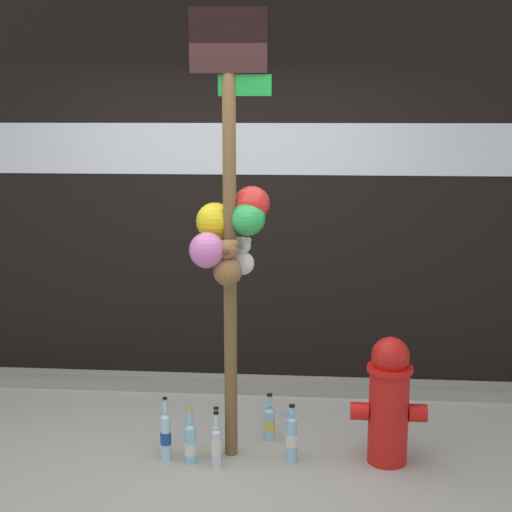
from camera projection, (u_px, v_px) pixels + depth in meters
The scene contains 13 objects.
ground_plane at pixel (205, 475), 4.32m from camera, with size 14.00×14.00×0.00m, color #ADA899.
building_wall at pixel (236, 137), 5.72m from camera, with size 10.00×0.21×3.86m.
curb_strip at pixel (231, 387), 5.60m from camera, with size 8.00×0.12×0.08m, color gray.
memorial_post at pixel (230, 206), 4.29m from camera, with size 0.47×0.44×2.69m.
fire_hydrant at pixel (389, 400), 4.42m from camera, with size 0.46×0.28×0.80m.
bottle_0 at pixel (190, 443), 4.46m from camera, with size 0.08×0.08×0.35m.
bottle_1 at pixel (269, 422), 4.78m from camera, with size 0.08×0.08×0.31m.
bottle_2 at pixel (216, 446), 4.39m from camera, with size 0.06×0.06×0.36m.
bottle_3 at pixel (216, 440), 4.51m from camera, with size 0.07×0.07×0.33m.
bottle_4 at pixel (292, 438), 4.46m from camera, with size 0.07×0.07×0.37m.
bottle_5 at pixel (166, 435), 4.50m from camera, with size 0.07×0.07×0.40m.
litter_1 at pixel (287, 413), 5.20m from camera, with size 0.08×0.08×0.01m, color #8C99B2.
litter_2 at pixel (149, 387), 5.71m from camera, with size 0.13×0.09×0.01m, color silver.
Camera 1 is at (0.63, -3.95, 2.11)m, focal length 51.10 mm.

